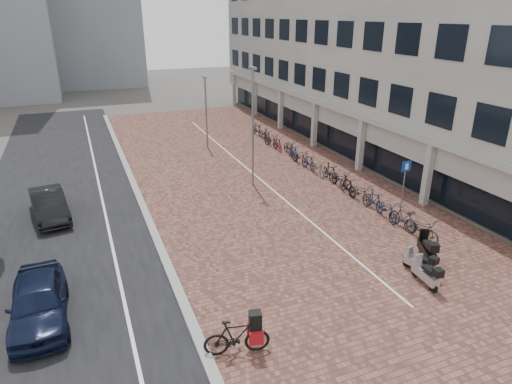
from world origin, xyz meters
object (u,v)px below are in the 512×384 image
object	(u,v)px
car_navy	(38,301)
car_dark	(49,205)
hero_bike	(237,336)
parking_sign	(405,177)
scooter_front	(426,273)
scooter_back	(419,262)
scooter_mid	(427,248)

from	to	relation	value
car_navy	car_dark	world-z (taller)	car_navy
car_navy	hero_bike	size ratio (longest dim) A/B	2.11
car_dark	car_navy	bearing A→B (deg)	-99.19
car_dark	parking_sign	distance (m)	17.92
scooter_front	parking_sign	world-z (taller)	parking_sign
scooter_back	car_navy	bearing A→B (deg)	156.17
scooter_mid	hero_bike	bearing A→B (deg)	-140.79
scooter_front	parking_sign	size ratio (longest dim) A/B	0.60
car_navy	car_dark	bearing A→B (deg)	88.48
car_dark	scooter_front	bearing A→B (deg)	-50.15
car_dark	scooter_front	world-z (taller)	car_dark
hero_bike	parking_sign	distance (m)	13.62
hero_bike	scooter_mid	distance (m)	9.24
car_navy	scooter_back	size ratio (longest dim) A/B	3.08
scooter_back	hero_bike	bearing A→B (deg)	176.66
hero_bike	scooter_front	distance (m)	7.77
car_navy	scooter_front	bearing A→B (deg)	-14.03
car_dark	scooter_mid	size ratio (longest dim) A/B	2.50
scooter_mid	parking_sign	world-z (taller)	parking_sign
car_navy	car_dark	distance (m)	8.56
hero_bike	scooter_back	xyz separation A→B (m)	(8.07, 1.49, -0.14)
scooter_front	car_navy	bearing A→B (deg)	171.48
car_navy	scooter_mid	bearing A→B (deg)	-7.66
car_dark	scooter_front	size ratio (longest dim) A/B	2.83
hero_bike	parking_sign	bearing A→B (deg)	-46.39
scooter_front	scooter_mid	bearing A→B (deg)	51.97
car_navy	parking_sign	distance (m)	17.44
scooter_mid	car_navy	bearing A→B (deg)	-161.03
car_navy	scooter_back	bearing A→B (deg)	-10.75
car_dark	parking_sign	size ratio (longest dim) A/B	1.70
scooter_mid	scooter_front	bearing A→B (deg)	-106.91
car_dark	scooter_back	distance (m)	17.33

